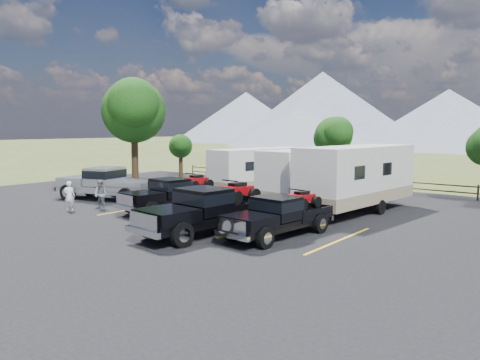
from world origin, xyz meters
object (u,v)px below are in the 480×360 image
Objects in this scene: rig_left at (174,193)px; tree_big_nw at (134,111)px; trailer_left at (258,170)px; trailer_center at (313,176)px; rig_right at (280,215)px; person_a at (69,196)px; rig_center at (208,209)px; trailer_right at (357,178)px; person_b at (101,195)px; pickup_silver at (107,183)px.

tree_big_nw is at bearing 159.71° from rig_left.
trailer_left is 5.38m from trailer_center.
rig_right is 12.16m from person_a.
tree_big_nw is 0.85× the size of trailer_center.
trailer_center reaches higher than person_a.
person_a is at bearing -170.51° from rig_center.
trailer_right is (16.41, 1.15, -3.75)m from tree_big_nw.
rig_right reaches higher than person_b.
trailer_right reaches higher than trailer_center.
trailer_right is (2.89, -0.58, 0.14)m from trailer_center.
trailer_center is at bearing 26.93° from person_b.
rig_center is at bearing 144.97° from person_a.
tree_big_nw is at bearing -163.86° from pickup_silver.
trailer_left is at bearing 135.57° from rig_right.
rig_center is 0.95× the size of pickup_silver.
trailer_center reaches higher than rig_center.
trailer_left is at bearing 169.31° from trailer_right.
trailer_center is (13.52, 1.73, -3.89)m from tree_big_nw.
rig_center is 2.97m from rig_right.
person_a is (-12.09, -9.07, -1.01)m from trailer_right.
rig_center is 4.14× the size of person_b.
person_a is 1.00× the size of person_b.
pickup_silver reaches higher than person_a.
rig_left is 0.86× the size of pickup_silver.
rig_left is at bearing -121.50° from trailer_center.
pickup_silver reaches higher than person_b.
pickup_silver is at bearing -57.95° from tree_big_nw.
rig_center is 9.08m from trailer_center.
trailer_center reaches higher than rig_right.
trailer_left is 5.49× the size of person_b.
pickup_silver is 4.36× the size of person_a.
person_a is at bearing 8.12° from pickup_silver.
trailer_right is at bearing -5.02° from trailer_center.
rig_center is at bearing -102.43° from trailer_right.
trailer_center is (-0.17, 9.06, 0.63)m from rig_center.
trailer_center is 0.92× the size of trailer_right.
rig_center is (13.69, -7.33, -4.52)m from tree_big_nw.
rig_left is 8.00m from trailer_left.
pickup_silver is (-5.93, 0.14, 0.10)m from rig_left.
person_b is at bearing -142.69° from rig_left.
tree_big_nw is 4.91× the size of person_b.
trailer_center is at bearing 103.61° from pickup_silver.
rig_center is 8.94m from trailer_right.
tree_big_nw reaches higher than pickup_silver.
rig_right is (7.64, -1.41, -0.05)m from rig_left.
trailer_right is at bearing 78.10° from rig_center.
pickup_silver is (-10.78, -6.10, -0.63)m from trailer_center.
pickup_silver is 3.88m from person_a.
tree_big_nw reaches higher than person_a.
rig_left is at bearing -77.72° from trailer_left.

